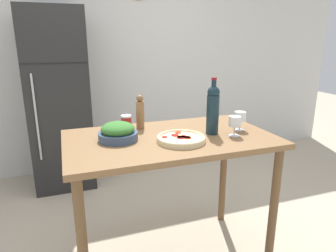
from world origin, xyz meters
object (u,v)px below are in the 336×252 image
object	(u,v)px
wine_glass_far	(240,117)
wine_glass_near	(235,122)
wine_bottle	(213,109)
salad_bowl	(118,132)
refrigerator	(59,101)
pepper_mill	(140,112)
homemade_pizza	(181,139)
salt_canister	(126,123)

from	to	relation	value
wine_glass_far	wine_glass_near	bearing A→B (deg)	-135.83
wine_bottle	salad_bowl	xyz separation A→B (m)	(-0.62, 0.07, -0.12)
refrigerator	salad_bowl	distance (m)	1.59
wine_glass_far	pepper_mill	world-z (taller)	pepper_mill
homemade_pizza	salt_canister	world-z (taller)	salt_canister
wine_glass_far	salad_bowl	world-z (taller)	wine_glass_far
pepper_mill	homemade_pizza	size ratio (longest dim) A/B	0.79
salt_canister	wine_glass_near	bearing A→B (deg)	-27.89
wine_bottle	pepper_mill	distance (m)	0.51
refrigerator	salad_bowl	size ratio (longest dim) A/B	7.60
refrigerator	wine_glass_near	world-z (taller)	refrigerator
homemade_pizza	salt_canister	xyz separation A→B (m)	(-0.27, 0.33, 0.04)
wine_bottle	pepper_mill	bearing A→B (deg)	145.65
salt_canister	refrigerator	bearing A→B (deg)	107.66
refrigerator	salt_canister	xyz separation A→B (m)	(0.44, -1.38, 0.07)
salad_bowl	wine_glass_far	bearing A→B (deg)	-4.28
pepper_mill	homemade_pizza	bearing A→B (deg)	-66.08
wine_glass_near	wine_glass_far	bearing A→B (deg)	44.17
pepper_mill	salt_canister	world-z (taller)	pepper_mill
salad_bowl	refrigerator	bearing A→B (deg)	102.59
salad_bowl	wine_bottle	bearing A→B (deg)	-6.71
homemade_pizza	salt_canister	size ratio (longest dim) A/B	2.70
wine_glass_near	salad_bowl	size ratio (longest dim) A/B	0.53
wine_bottle	salt_canister	world-z (taller)	wine_bottle
refrigerator	salt_canister	world-z (taller)	refrigerator
wine_glass_near	wine_glass_far	size ratio (longest dim) A/B	1.00
homemade_pizza	refrigerator	bearing A→B (deg)	112.54
homemade_pizza	salt_canister	bearing A→B (deg)	129.20
wine_glass_far	wine_bottle	bearing A→B (deg)	-177.35
wine_glass_far	homemade_pizza	world-z (taller)	wine_glass_far
wine_glass_near	salt_canister	xyz separation A→B (m)	(-0.64, 0.34, -0.03)
wine_bottle	wine_glass_near	distance (m)	0.17
wine_glass_near	wine_glass_far	xyz separation A→B (m)	(0.10, 0.10, 0.00)
wine_bottle	salt_canister	xyz separation A→B (m)	(-0.53, 0.25, -0.12)
wine_bottle	homemade_pizza	bearing A→B (deg)	-162.23
salad_bowl	pepper_mill	bearing A→B (deg)	47.12
pepper_mill	salt_canister	size ratio (longest dim) A/B	2.14
wine_glass_near	pepper_mill	world-z (taller)	pepper_mill
wine_glass_near	homemade_pizza	size ratio (longest dim) A/B	0.44
refrigerator	wine_glass_far	distance (m)	2.01
refrigerator	wine_glass_near	size ratio (longest dim) A/B	14.22
wine_glass_far	salt_canister	distance (m)	0.78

